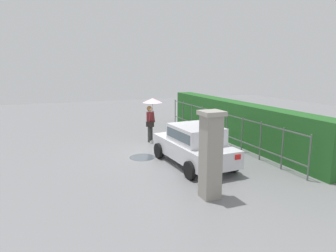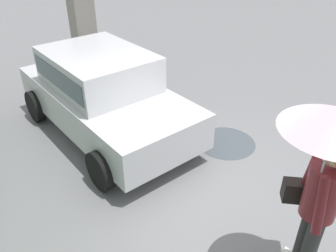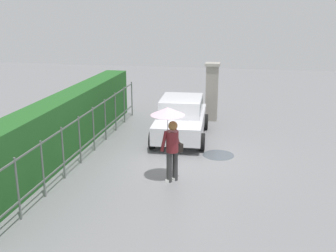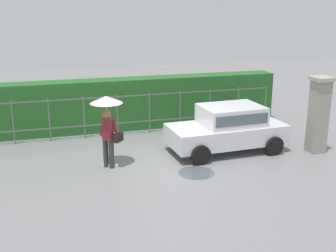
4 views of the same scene
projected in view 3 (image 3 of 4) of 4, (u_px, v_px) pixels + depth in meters
ground_plane at (187, 158)px, 12.98m from camera, size 40.00×40.00×0.00m
car at (181, 116)px, 14.82m from camera, size 3.81×2.02×1.48m
pedestrian at (170, 128)px, 10.92m from camera, size 0.92×0.92×2.09m
gate_pillar at (212, 91)px, 17.05m from camera, size 0.60×0.60×2.42m
fence_section at (87, 132)px, 12.91m from camera, size 10.60×0.05×1.50m
hedge_row at (62, 127)px, 13.02m from camera, size 11.55×0.90×1.90m
puddle_near at (218, 155)px, 13.27m from camera, size 1.02×1.02×0.00m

